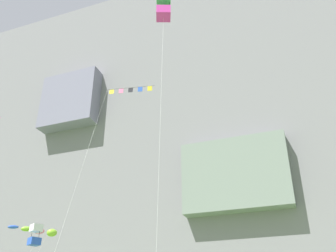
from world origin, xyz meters
TOP-DOWN VIEW (x-y plane):
  - cliff_face at (0.01, 53.75)m, footprint 180.00×22.91m
  - kite_banner_upper_mid at (-2.71, 17.02)m, footprint 4.11×5.11m
  - kite_box_low_left at (-0.02, 18.03)m, footprint 1.95×4.71m
  - kite_box_mid_left at (-16.66, 27.56)m, footprint 1.30×4.92m
  - kite_windsock_high_right at (-22.76, 35.80)m, footprint 4.72×5.55m

SIDE VIEW (x-z plane):
  - kite_box_mid_left at x=-16.66m, z-range 4.64..15.88m
  - kite_windsock_high_right at x=-22.76m, z-range 6.19..19.51m
  - kite_banner_upper_mid at x=-2.71m, z-range 6.48..23.88m
  - kite_box_low_left at x=-0.02m, z-range 11.77..37.57m
  - cliff_face at x=0.01m, z-range -0.03..58.14m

